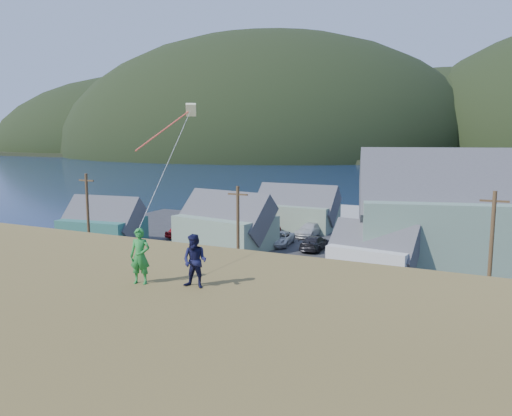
% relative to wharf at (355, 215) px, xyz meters
% --- Properties ---
extents(ground, '(900.00, 900.00, 0.00)m').
position_rel_wharf_xyz_m(ground, '(6.00, -40.00, -0.45)').
color(ground, '#0A1638').
rests_on(ground, ground).
extents(grass_strip, '(110.00, 8.00, 0.10)m').
position_rel_wharf_xyz_m(grass_strip, '(6.00, -42.00, -0.40)').
color(grass_strip, '#4C3D19').
rests_on(grass_strip, ground).
extents(waterfront_lot, '(72.00, 36.00, 0.12)m').
position_rel_wharf_xyz_m(waterfront_lot, '(6.00, -23.00, -0.39)').
color(waterfront_lot, '#28282B').
rests_on(waterfront_lot, ground).
extents(wharf, '(26.00, 14.00, 0.90)m').
position_rel_wharf_xyz_m(wharf, '(0.00, 0.00, 0.00)').
color(wharf, gray).
rests_on(wharf, ground).
extents(far_shore, '(900.00, 320.00, 2.00)m').
position_rel_wharf_xyz_m(far_shore, '(6.00, 290.00, 0.55)').
color(far_shore, black).
rests_on(far_shore, ground).
extents(shed_teal, '(8.93, 6.76, 6.53)m').
position_rel_wharf_xyz_m(shed_teal, '(-19.99, -29.87, 1.99)').
color(shed_teal, '#285E54').
rests_on(shed_teal, waterfront_lot).
extents(shed_palegreen_near, '(10.92, 7.85, 7.31)m').
position_rel_wharf_xyz_m(shed_palegreen_near, '(-7.33, -25.32, 2.30)').
color(shed_palegreen_near, gray).
rests_on(shed_palegreen_near, waterfront_lot).
extents(shed_white, '(7.71, 5.63, 5.69)m').
position_rel_wharf_xyz_m(shed_white, '(9.20, -29.47, 1.75)').
color(shed_white, silver).
rests_on(shed_white, waterfront_lot).
extents(shed_palegreen_far, '(10.47, 6.09, 6.98)m').
position_rel_wharf_xyz_m(shed_palegreen_far, '(-4.51, -11.87, 2.22)').
color(shed_palegreen_far, gray).
rests_on(shed_palegreen_far, waterfront_lot).
extents(utility_poles, '(31.85, 0.24, 8.58)m').
position_rel_wharf_xyz_m(utility_poles, '(1.88, -38.50, 3.88)').
color(utility_poles, '#47331E').
rests_on(utility_poles, waterfront_lot).
extents(parked_cars, '(24.78, 12.20, 1.53)m').
position_rel_wharf_xyz_m(parked_cars, '(-2.70, -19.56, 0.38)').
color(parked_cars, '#B5161C').
rests_on(parked_cars, waterfront_lot).
extents(kite_flyer_green, '(0.75, 0.60, 1.80)m').
position_rel_wharf_xyz_m(kite_flyer_green, '(7.91, -58.23, 7.65)').
color(kite_flyer_green, '#238333').
rests_on(kite_flyer_green, hillside).
extents(kite_flyer_navy, '(0.86, 0.69, 1.69)m').
position_rel_wharf_xyz_m(kite_flyer_navy, '(9.71, -57.83, 7.59)').
color(kite_flyer_navy, '#151639').
rests_on(kite_flyer_navy, hillside).
extents(kite_rig, '(1.92, 3.85, 8.57)m').
position_rel_wharf_xyz_m(kite_rig, '(5.28, -51.44, 12.41)').
color(kite_rig, beige).
rests_on(kite_rig, ground).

